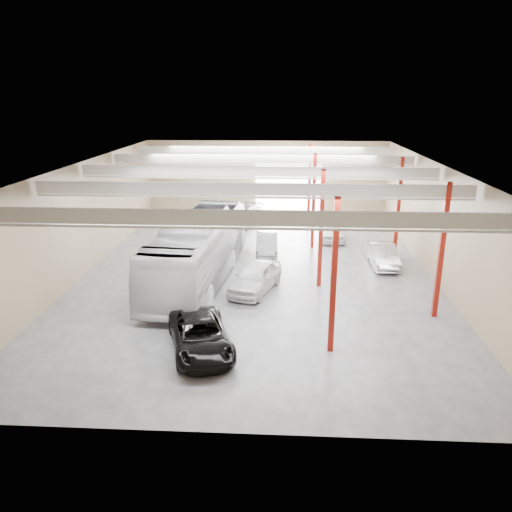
# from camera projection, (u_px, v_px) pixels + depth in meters

# --- Properties ---
(depot_shell) EXTENTS (22.12, 32.12, 7.06)m
(depot_shell) POSITION_uv_depth(u_px,v_px,m) (260.00, 196.00, 31.05)
(depot_shell) COLOR #4C4C51
(depot_shell) RESTS_ON ground
(coach_bus) EXTENTS (4.61, 14.33, 3.92)m
(coach_bus) POSITION_uv_depth(u_px,v_px,m) (199.00, 250.00, 30.30)
(coach_bus) COLOR silver
(coach_bus) RESTS_ON ground
(black_sedan) EXTENTS (3.98, 5.88, 1.50)m
(black_sedan) POSITION_uv_depth(u_px,v_px,m) (200.00, 336.00, 22.18)
(black_sedan) COLOR black
(black_sedan) RESTS_ON ground
(car_row_a) EXTENTS (3.42, 5.29, 1.68)m
(car_row_a) POSITION_uv_depth(u_px,v_px,m) (255.00, 277.00, 29.02)
(car_row_a) COLOR silver
(car_row_a) RESTS_ON ground
(car_row_b) EXTENTS (1.64, 4.40, 1.44)m
(car_row_b) POSITION_uv_depth(u_px,v_px,m) (267.00, 243.00, 36.16)
(car_row_b) COLOR #A2A1A6
(car_row_b) RESTS_ON ground
(car_row_c) EXTENTS (4.08, 6.22, 1.68)m
(car_row_c) POSITION_uv_depth(u_px,v_px,m) (242.00, 217.00, 43.38)
(car_row_c) COLOR slate
(car_row_c) RESTS_ON ground
(car_right_near) EXTENTS (1.63, 4.55, 1.49)m
(car_right_near) POSITION_uv_depth(u_px,v_px,m) (383.00, 255.00, 33.36)
(car_right_near) COLOR #B4B5BA
(car_right_near) RESTS_ON ground
(car_right_far) EXTENTS (2.03, 4.71, 1.58)m
(car_right_far) POSITION_uv_depth(u_px,v_px,m) (332.00, 229.00, 39.53)
(car_right_far) COLOR white
(car_right_far) RESTS_ON ground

